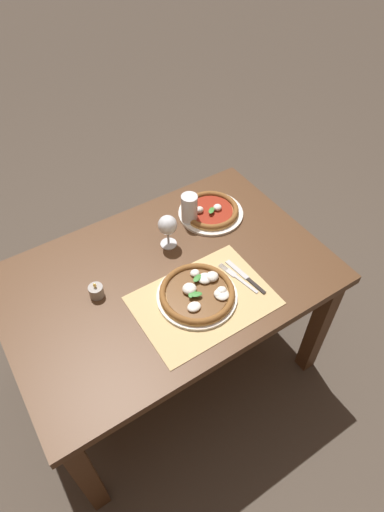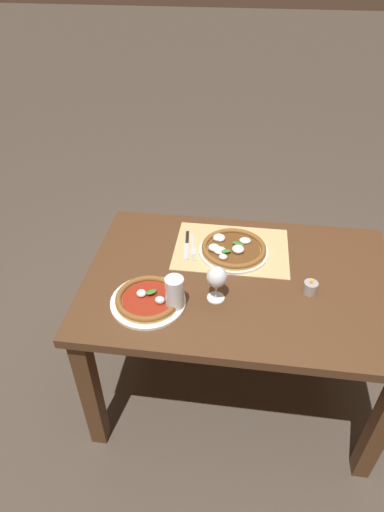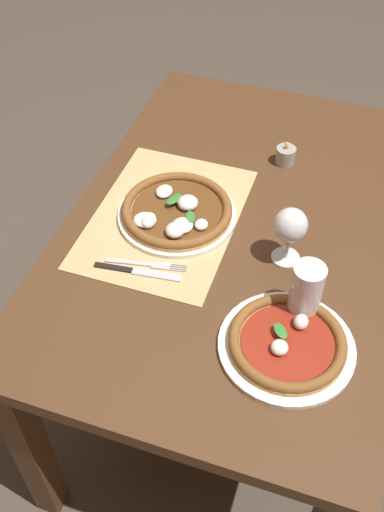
# 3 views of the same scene
# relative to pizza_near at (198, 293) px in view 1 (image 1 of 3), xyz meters

# --- Properties ---
(ground_plane) EXTENTS (24.00, 24.00, 0.00)m
(ground_plane) POSITION_rel_pizza_near_xyz_m (-0.04, 0.16, -0.76)
(ground_plane) COLOR #473D33
(dining_table) EXTENTS (1.30, 0.86, 0.74)m
(dining_table) POSITION_rel_pizza_near_xyz_m (-0.04, 0.16, -0.13)
(dining_table) COLOR #4C301C
(dining_table) RESTS_ON ground
(paper_placemat) EXTENTS (0.51, 0.36, 0.00)m
(paper_placemat) POSITION_rel_pizza_near_xyz_m (0.01, -0.03, -0.02)
(paper_placemat) COLOR tan
(paper_placemat) RESTS_ON dining_table
(pizza_near) EXTENTS (0.31, 0.31, 0.05)m
(pizza_near) POSITION_rel_pizza_near_xyz_m (0.00, 0.00, 0.00)
(pizza_near) COLOR silver
(pizza_near) RESTS_ON paper_placemat
(pizza_far) EXTENTS (0.29, 0.29, 0.05)m
(pizza_far) POSITION_rel_pizza_near_xyz_m (0.31, 0.36, -0.00)
(pizza_far) COLOR silver
(pizza_far) RESTS_ON dining_table
(wine_glass) EXTENTS (0.08, 0.08, 0.16)m
(wine_glass) POSITION_rel_pizza_near_xyz_m (0.05, 0.30, 0.08)
(wine_glass) COLOR silver
(wine_glass) RESTS_ON dining_table
(pint_glass) EXTENTS (0.07, 0.07, 0.15)m
(pint_glass) POSITION_rel_pizza_near_xyz_m (0.20, 0.37, 0.05)
(pint_glass) COLOR silver
(pint_glass) RESTS_ON dining_table
(fork) EXTENTS (0.05, 0.20, 0.00)m
(fork) POSITION_rel_pizza_near_xyz_m (0.18, -0.01, -0.02)
(fork) COLOR #B7B7BC
(fork) RESTS_ON paper_placemat
(knife) EXTENTS (0.04, 0.22, 0.01)m
(knife) POSITION_rel_pizza_near_xyz_m (0.21, -0.02, -0.02)
(knife) COLOR black
(knife) RESTS_ON paper_placemat
(votive_candle) EXTENTS (0.06, 0.06, 0.07)m
(votive_candle) POSITION_rel_pizza_near_xyz_m (-0.32, 0.22, -0.00)
(votive_candle) COLOR gray
(votive_candle) RESTS_ON dining_table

